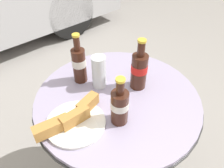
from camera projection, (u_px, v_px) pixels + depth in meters
bistro_table at (117, 125)px, 1.10m from camera, size 0.75×0.75×0.78m
cola_bottle_left at (120, 105)px, 0.81m from camera, size 0.07×0.07×0.21m
cola_bottle_right at (79, 64)px, 1.00m from camera, size 0.07×0.07×0.24m
cola_bottle_center at (139, 69)px, 0.96m from camera, size 0.07×0.07×0.25m
drinking_glass at (99, 73)px, 0.98m from camera, size 0.06×0.06×0.16m
lunch_plate_near at (73, 120)px, 0.84m from camera, size 0.30×0.23×0.07m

